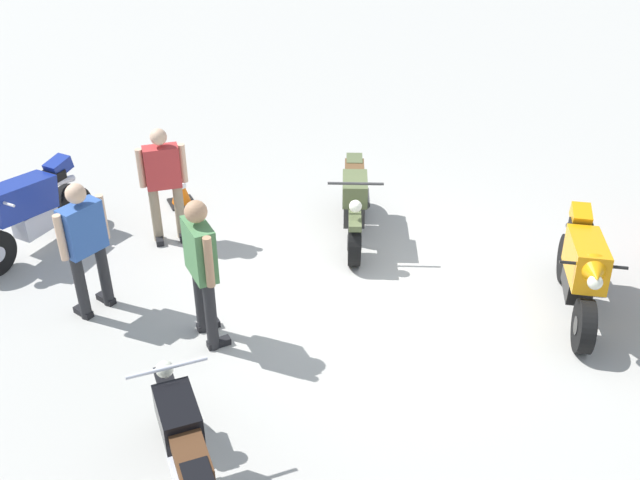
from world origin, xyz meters
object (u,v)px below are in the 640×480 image
(traffic_cone, at_px, (180,188))
(person_in_blue_shirt, at_px, (85,242))
(motorcycle_olive_vintage, at_px, (354,204))
(person_in_red_shirt, at_px, (164,179))
(motorcycle_black_cruiser, at_px, (185,454))
(motorcycle_orange_sportbike, at_px, (582,270))
(person_in_green_shirt, at_px, (201,263))
(motorcycle_blue_sportbike, at_px, (29,209))

(traffic_cone, bearing_deg, person_in_blue_shirt, 53.40)
(motorcycle_olive_vintage, bearing_deg, person_in_red_shirt, -86.34)
(motorcycle_black_cruiser, bearing_deg, person_in_red_shirt, -9.23)
(motorcycle_black_cruiser, xyz_separation_m, traffic_cone, (-1.31, -5.18, -0.26))
(person_in_red_shirt, bearing_deg, motorcycle_olive_vintage, 76.05)
(motorcycle_black_cruiser, height_order, person_in_blue_shirt, person_in_blue_shirt)
(motorcycle_orange_sportbike, height_order, traffic_cone, motorcycle_orange_sportbike)
(person_in_blue_shirt, height_order, person_in_red_shirt, person_in_blue_shirt)
(motorcycle_black_cruiser, distance_m, person_in_red_shirt, 4.40)
(person_in_blue_shirt, bearing_deg, person_in_red_shirt, -72.51)
(person_in_green_shirt, bearing_deg, person_in_blue_shirt, 132.47)
(motorcycle_olive_vintage, distance_m, person_in_red_shirt, 2.54)
(motorcycle_olive_vintage, distance_m, motorcycle_black_cruiser, 4.65)
(person_in_red_shirt, bearing_deg, person_in_blue_shirt, -35.81)
(motorcycle_orange_sportbike, bearing_deg, motorcycle_black_cruiser, -47.14)
(motorcycle_orange_sportbike, distance_m, traffic_cone, 5.67)
(motorcycle_blue_sportbike, height_order, person_in_red_shirt, person_in_red_shirt)
(motorcycle_orange_sportbike, bearing_deg, person_in_blue_shirt, -80.23)
(motorcycle_orange_sportbike, xyz_separation_m, motorcycle_blue_sportbike, (5.60, -4.02, 0.00))
(motorcycle_orange_sportbike, height_order, motorcycle_black_cruiser, motorcycle_orange_sportbike)
(person_in_green_shirt, bearing_deg, motorcycle_olive_vintage, 25.61)
(motorcycle_orange_sportbike, relative_size, person_in_red_shirt, 1.07)
(motorcycle_olive_vintage, bearing_deg, motorcycle_orange_sportbike, 57.13)
(motorcycle_orange_sportbike, height_order, motorcycle_blue_sportbike, same)
(motorcycle_olive_vintage, distance_m, person_in_blue_shirt, 3.55)
(person_in_red_shirt, bearing_deg, motorcycle_orange_sportbike, 55.93)
(person_in_blue_shirt, relative_size, person_in_red_shirt, 1.04)
(motorcycle_orange_sportbike, distance_m, person_in_green_shirt, 4.27)
(person_in_blue_shirt, height_order, traffic_cone, person_in_blue_shirt)
(motorcycle_blue_sportbike, distance_m, person_in_red_shirt, 1.79)
(motorcycle_blue_sportbike, bearing_deg, motorcycle_orange_sportbike, 105.98)
(motorcycle_blue_sportbike, height_order, person_in_blue_shirt, person_in_blue_shirt)
(motorcycle_black_cruiser, distance_m, person_in_blue_shirt, 3.09)
(motorcycle_black_cruiser, bearing_deg, motorcycle_orange_sportbike, -78.44)
(motorcycle_black_cruiser, distance_m, motorcycle_blue_sportbike, 4.83)
(person_in_green_shirt, distance_m, person_in_blue_shirt, 1.47)
(motorcycle_orange_sportbike, relative_size, person_in_green_shirt, 0.98)
(motorcycle_black_cruiser, height_order, traffic_cone, motorcycle_black_cruiser)
(motorcycle_blue_sportbike, distance_m, person_in_blue_shirt, 1.82)
(motorcycle_orange_sportbike, height_order, motorcycle_olive_vintage, motorcycle_orange_sportbike)
(motorcycle_blue_sportbike, height_order, person_in_green_shirt, person_in_green_shirt)
(motorcycle_blue_sportbike, relative_size, traffic_cone, 3.11)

